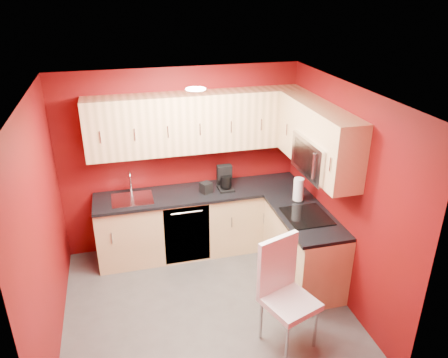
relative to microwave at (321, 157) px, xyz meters
name	(u,v)px	position (x,y,z in m)	size (l,w,h in m)	color
floor	(206,306)	(-1.39, -0.20, -1.66)	(3.20, 3.20, 0.00)	#4B4946
ceiling	(202,94)	(-1.39, -0.20, 0.84)	(3.20, 3.20, 0.00)	white
wall_back	(181,160)	(-1.39, 1.30, -0.41)	(3.20, 3.20, 0.00)	#65090E
wall_front	(246,306)	(-1.39, -1.70, -0.41)	(3.20, 3.20, 0.00)	#65090E
wall_left	(43,232)	(-2.99, -0.20, -0.41)	(3.00, 3.00, 0.00)	#65090E
wall_right	(342,195)	(0.21, -0.20, -0.41)	(3.00, 3.00, 0.00)	#65090E
base_cabinets_back	(201,222)	(-1.19, 1.00, -1.22)	(2.80, 0.60, 0.87)	#EBC586
base_cabinets_right	(303,248)	(-0.09, 0.05, -1.22)	(0.60, 1.30, 0.87)	#EBC586
countertop_back	(201,193)	(-1.19, 0.99, -0.77)	(2.80, 0.63, 0.04)	black
countertop_right	(306,216)	(-0.11, 0.04, -0.77)	(0.63, 1.27, 0.04)	black
upper_cabinets_back	(197,122)	(-1.19, 1.13, 0.17)	(2.80, 0.35, 0.75)	#ECBF85
upper_cabinets_right	(316,131)	(0.03, 0.24, 0.23)	(0.35, 1.55, 0.75)	#ECBF85
microwave	(321,157)	(0.00, 0.00, 0.00)	(0.42, 0.76, 0.42)	silver
cooktop	(307,216)	(-0.11, 0.00, -0.74)	(0.50, 0.55, 0.01)	black
sink	(132,196)	(-2.09, 1.00, -0.72)	(0.52, 0.42, 0.35)	silver
dishwasher_front	(187,235)	(-1.44, 0.71, -1.22)	(0.60, 0.02, 0.82)	black
downlight	(196,89)	(-1.39, 0.10, 0.82)	(0.20, 0.20, 0.01)	white
coffee_maker	(226,179)	(-0.86, 0.95, -0.59)	(0.19, 0.26, 0.32)	black
napkin_holder	(206,188)	(-1.13, 0.93, -0.68)	(0.13, 0.13, 0.14)	black
paper_towel	(298,190)	(-0.05, 0.42, -0.60)	(0.17, 0.17, 0.30)	silver
dining_chair	(290,297)	(-0.69, -0.95, -1.07)	(0.47, 0.50, 1.17)	white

